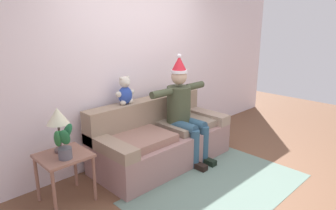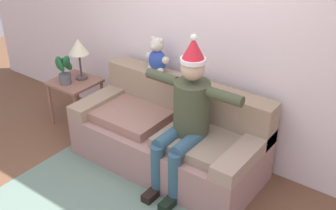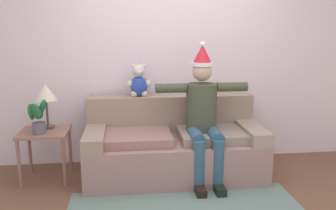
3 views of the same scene
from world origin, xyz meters
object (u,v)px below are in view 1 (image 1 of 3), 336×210
Objects in this scene: couch at (160,139)px; person_seated at (184,108)px; potted_plant at (63,142)px; teddy_bear at (125,92)px; side_table at (64,162)px; table_lamp at (58,118)px.

person_seated reaches higher than couch.
teddy_bear is at bearing 18.93° from potted_plant.
person_seated is 3.86× the size of potted_plant.
potted_plant is at bearing -107.29° from side_table.
couch is 5.01× the size of potted_plant.
table_lamp is (-1.40, 0.10, 0.61)m from couch.
couch is 5.15× the size of teddy_bear.
table_lamp is (-1.70, 0.27, 0.18)m from person_seated.
couch is 1.53m from table_lamp.
side_table is 0.48m from table_lamp.
teddy_bear is at bearing 9.34° from table_lamp.
teddy_bear is 0.76× the size of table_lamp.
table_lamp is 1.27× the size of potted_plant.
couch is 0.55m from person_seated.
table_lamp is at bearing 170.87° from person_seated.
side_table is 1.12× the size of table_lamp.
potted_plant reaches higher than side_table.
table_lamp is (0.02, 0.10, 0.47)m from side_table.
couch is 1.30× the size of person_seated.
potted_plant is at bearing 177.68° from person_seated.
potted_plant is (-1.75, 0.07, -0.02)m from person_seated.
side_table is at bearing 72.71° from potted_plant.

